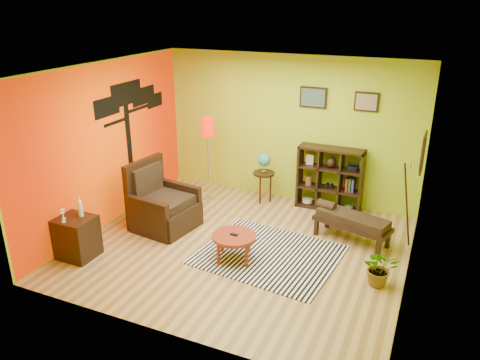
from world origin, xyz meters
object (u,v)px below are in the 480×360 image
at_px(globe_table, 264,165).
at_px(potted_plant, 380,272).
at_px(armchair, 162,208).
at_px(cube_shelf, 330,179).
at_px(bench, 350,220).
at_px(coffee_table, 234,238).
at_px(side_cabinet, 77,237).
at_px(floor_lamp, 208,134).

relative_size(globe_table, potted_plant, 1.90).
height_order(armchair, globe_table, armchair).
bearing_deg(cube_shelf, potted_plant, -60.57).
relative_size(globe_table, bench, 0.76).
bearing_deg(armchair, globe_table, 53.74).
xyz_separation_m(coffee_table, side_cabinet, (-2.23, -0.89, -0.02)).
height_order(floor_lamp, cube_shelf, floor_lamp).
bearing_deg(floor_lamp, potted_plant, -25.60).
bearing_deg(potted_plant, globe_table, 141.21).
height_order(coffee_table, side_cabinet, side_cabinet).
bearing_deg(bench, globe_table, 154.30).
bearing_deg(coffee_table, bench, 41.09).
xyz_separation_m(armchair, bench, (3.09, 0.80, 0.02)).
distance_m(floor_lamp, cube_shelf, 2.44).
xyz_separation_m(floor_lamp, globe_table, (1.02, 0.32, -0.58)).
distance_m(armchair, cube_shelf, 3.14).
xyz_separation_m(cube_shelf, potted_plant, (1.25, -2.22, -0.39)).
bearing_deg(bench, coffee_table, -138.91).
height_order(floor_lamp, potted_plant, floor_lamp).
relative_size(side_cabinet, potted_plant, 1.82).
height_order(armchair, potted_plant, armchair).
height_order(armchair, cube_shelf, cube_shelf).
xyz_separation_m(side_cabinet, potted_plant, (4.36, 1.08, -0.12)).
bearing_deg(coffee_table, side_cabinet, -158.26).
height_order(floor_lamp, globe_table, floor_lamp).
bearing_deg(cube_shelf, floor_lamp, -166.84).
bearing_deg(coffee_table, globe_table, 99.43).
bearing_deg(side_cabinet, coffee_table, 21.74).
bearing_deg(armchair, side_cabinet, -114.38).
bearing_deg(armchair, floor_lamp, 81.11).
xyz_separation_m(armchair, cube_shelf, (2.48, 1.90, 0.25)).
bearing_deg(bench, cube_shelf, 118.92).
relative_size(coffee_table, potted_plant, 1.26).
relative_size(cube_shelf, potted_plant, 2.27).
distance_m(armchair, bench, 3.19).
distance_m(coffee_table, potted_plant, 2.14).
distance_m(coffee_table, bench, 1.98).
height_order(globe_table, potted_plant, globe_table).
relative_size(globe_table, cube_shelf, 0.84).
bearing_deg(floor_lamp, armchair, -98.89).
bearing_deg(cube_shelf, globe_table, -170.38).
relative_size(floor_lamp, globe_table, 1.65).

